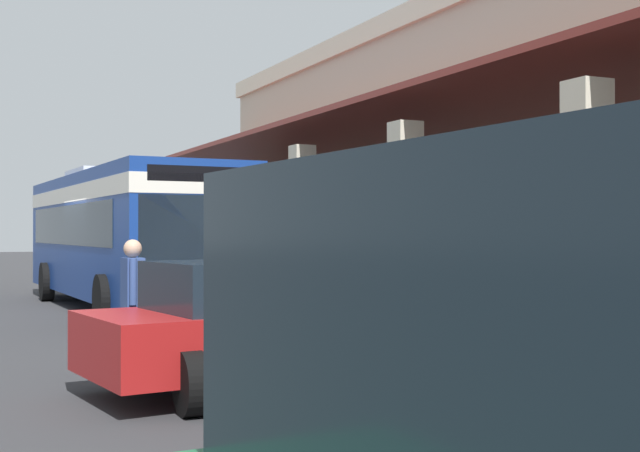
% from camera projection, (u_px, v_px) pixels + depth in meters
% --- Properties ---
extents(ground, '(120.00, 120.00, 0.00)m').
position_uv_depth(ground, '(418.00, 300.00, 22.41)').
color(ground, '#2D2D30').
extents(curb_strip, '(37.82, 0.50, 0.12)m').
position_uv_depth(curb_strip, '(305.00, 309.00, 19.23)').
color(curb_strip, '#9E998E').
rests_on(curb_strip, ground).
extents(plaza_building, '(31.82, 14.77, 7.94)m').
position_uv_depth(plaza_building, '(628.00, 152.00, 23.28)').
color(plaza_building, beige).
rests_on(plaza_building, ground).
extents(transit_bus, '(11.29, 3.08, 3.34)m').
position_uv_depth(transit_bus, '(124.00, 229.00, 19.99)').
color(transit_bus, navy).
rests_on(transit_bus, ground).
extents(parked_sedan_charcoal, '(2.50, 4.43, 1.47)m').
position_uv_depth(parked_sedan_charcoal, '(573.00, 364.00, 6.77)').
color(parked_sedan_charcoal, '#232328').
rests_on(parked_sedan_charcoal, ground).
extents(parked_sedan_red, '(2.80, 4.59, 1.47)m').
position_uv_depth(parked_sedan_red, '(276.00, 323.00, 9.84)').
color(parked_sedan_red, maroon).
rests_on(parked_sedan_red, ground).
extents(pedestrian, '(0.68, 0.43, 1.71)m').
position_uv_depth(pedestrian, '(133.00, 299.00, 10.69)').
color(pedestrian, '#726651').
rests_on(pedestrian, ground).
extents(potted_palm, '(1.65, 1.75, 2.86)m').
position_uv_depth(potted_palm, '(527.00, 293.00, 14.64)').
color(potted_palm, gray).
rests_on(potted_palm, ground).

